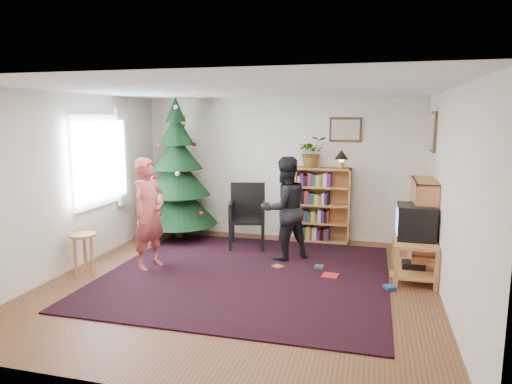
% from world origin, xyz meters
% --- Properties ---
extents(floor, '(5.00, 5.00, 0.00)m').
position_xyz_m(floor, '(0.00, 0.00, 0.00)').
color(floor, brown).
rests_on(floor, ground).
extents(ceiling, '(5.00, 5.00, 0.00)m').
position_xyz_m(ceiling, '(0.00, 0.00, 2.50)').
color(ceiling, white).
rests_on(ceiling, wall_back).
extents(wall_back, '(5.00, 0.02, 2.50)m').
position_xyz_m(wall_back, '(0.00, 2.50, 1.25)').
color(wall_back, silver).
rests_on(wall_back, floor).
extents(wall_front, '(5.00, 0.02, 2.50)m').
position_xyz_m(wall_front, '(0.00, -2.50, 1.25)').
color(wall_front, silver).
rests_on(wall_front, floor).
extents(wall_left, '(0.02, 5.00, 2.50)m').
position_xyz_m(wall_left, '(-2.50, 0.00, 1.25)').
color(wall_left, silver).
rests_on(wall_left, floor).
extents(wall_right, '(0.02, 5.00, 2.50)m').
position_xyz_m(wall_right, '(2.50, 0.00, 1.25)').
color(wall_right, silver).
rests_on(wall_right, floor).
extents(rug, '(3.80, 3.60, 0.02)m').
position_xyz_m(rug, '(0.00, 0.30, 0.01)').
color(rug, black).
rests_on(rug, floor).
extents(window_pane, '(0.04, 1.20, 1.40)m').
position_xyz_m(window_pane, '(-2.47, 0.60, 1.50)').
color(window_pane, silver).
rests_on(window_pane, wall_left).
extents(curtain, '(0.06, 0.35, 1.60)m').
position_xyz_m(curtain, '(-2.43, 1.30, 1.50)').
color(curtain, silver).
rests_on(curtain, wall_left).
extents(picture_back, '(0.55, 0.03, 0.42)m').
position_xyz_m(picture_back, '(1.15, 2.48, 1.95)').
color(picture_back, '#4C3319').
rests_on(picture_back, wall_back).
extents(picture_right, '(0.03, 0.50, 0.60)m').
position_xyz_m(picture_right, '(2.48, 1.75, 1.95)').
color(picture_right, '#4C3319').
rests_on(picture_right, wall_right).
extents(christmas_tree, '(1.39, 1.39, 2.52)m').
position_xyz_m(christmas_tree, '(-1.73, 1.91, 1.05)').
color(christmas_tree, '#3F2816').
rests_on(christmas_tree, rug).
extents(bookshelf_back, '(0.95, 0.30, 1.30)m').
position_xyz_m(bookshelf_back, '(0.80, 2.34, 0.66)').
color(bookshelf_back, '#C06E44').
rests_on(bookshelf_back, floor).
extents(bookshelf_right, '(0.30, 0.95, 1.30)m').
position_xyz_m(bookshelf_right, '(2.34, 1.17, 0.66)').
color(bookshelf_right, '#C06E44').
rests_on(bookshelf_right, floor).
extents(tv_stand, '(0.54, 0.98, 0.55)m').
position_xyz_m(tv_stand, '(2.22, 0.80, 0.33)').
color(tv_stand, '#C06E44').
rests_on(tv_stand, floor).
extents(crt_tv, '(0.49, 0.52, 0.46)m').
position_xyz_m(crt_tv, '(2.22, 0.80, 0.78)').
color(crt_tv, black).
rests_on(crt_tv, tv_stand).
extents(armchair, '(0.70, 0.71, 1.06)m').
position_xyz_m(armchair, '(-0.36, 1.72, 0.58)').
color(armchair, black).
rests_on(armchair, rug).
extents(stool, '(0.35, 0.35, 0.58)m').
position_xyz_m(stool, '(-2.20, -0.22, 0.45)').
color(stool, '#C06E44').
rests_on(stool, floor).
extents(person_standing, '(0.54, 0.67, 1.61)m').
position_xyz_m(person_standing, '(-1.44, 0.26, 0.80)').
color(person_standing, '#B94B4A').
rests_on(person_standing, rug).
extents(person_by_chair, '(0.98, 0.96, 1.58)m').
position_xyz_m(person_by_chair, '(0.36, 1.16, 0.79)').
color(person_by_chair, black).
rests_on(person_by_chair, rug).
extents(potted_plant, '(0.60, 0.57, 0.54)m').
position_xyz_m(potted_plant, '(0.60, 2.34, 1.57)').
color(potted_plant, gray).
rests_on(potted_plant, bookshelf_back).
extents(table_lamp, '(0.23, 0.23, 0.31)m').
position_xyz_m(table_lamp, '(1.10, 2.34, 1.51)').
color(table_lamp, '#A57F33').
rests_on(table_lamp, bookshelf_back).
extents(floor_clutter, '(1.86, 0.77, 0.08)m').
position_xyz_m(floor_clutter, '(1.27, 0.60, 0.04)').
color(floor_clutter, '#A51E19').
rests_on(floor_clutter, rug).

